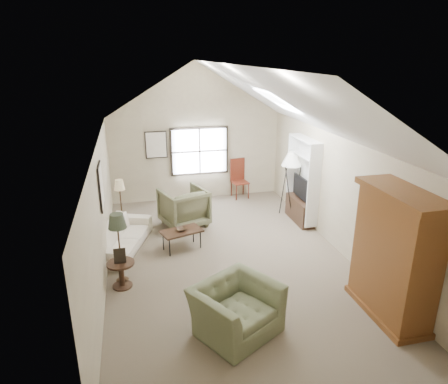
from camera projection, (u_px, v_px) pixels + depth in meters
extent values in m
cube|color=#6E5E4E|center=(228.00, 260.00, 8.54)|extent=(5.00, 8.00, 0.01)
cube|color=tan|center=(196.00, 158.00, 11.80)|extent=(5.00, 0.01, 2.50)
cube|color=tan|center=(314.00, 332.00, 4.46)|extent=(5.00, 0.01, 2.50)
cube|color=tan|center=(101.00, 216.00, 7.59)|extent=(0.01, 8.00, 2.50)
cube|color=tan|center=(340.00, 196.00, 8.67)|extent=(0.01, 8.00, 2.50)
cube|color=black|center=(200.00, 151.00, 11.72)|extent=(1.72, 0.08, 1.42)
cube|color=black|center=(101.00, 186.00, 7.70)|extent=(0.68, 0.04, 0.88)
cube|color=black|center=(156.00, 145.00, 11.37)|extent=(0.62, 0.04, 0.78)
cube|color=brown|center=(395.00, 255.00, 6.45)|extent=(0.60, 1.50, 2.20)
cube|color=white|center=(303.00, 179.00, 10.14)|extent=(0.32, 1.30, 2.10)
cube|color=#382316|center=(300.00, 210.00, 10.41)|extent=(0.34, 1.18, 0.60)
cube|color=black|center=(301.00, 188.00, 10.21)|extent=(0.05, 0.90, 0.55)
imported|color=silver|center=(122.00, 236.00, 8.94)|extent=(1.44, 2.20, 0.60)
imported|color=#666E4D|center=(236.00, 309.00, 6.24)|extent=(1.61, 1.55, 0.80)
imported|color=#5F5F43|center=(184.00, 207.00, 10.10)|extent=(1.33, 1.35, 0.97)
cube|color=#321F14|center=(182.00, 240.00, 8.94)|extent=(1.00, 0.74, 0.46)
imported|color=#382316|center=(182.00, 229.00, 8.85)|extent=(0.27, 0.27, 0.05)
cylinder|color=#3E2519|center=(122.00, 274.00, 7.48)|extent=(0.66, 0.66, 0.51)
cube|color=maroon|center=(240.00, 179.00, 12.02)|extent=(0.52, 0.52, 1.18)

